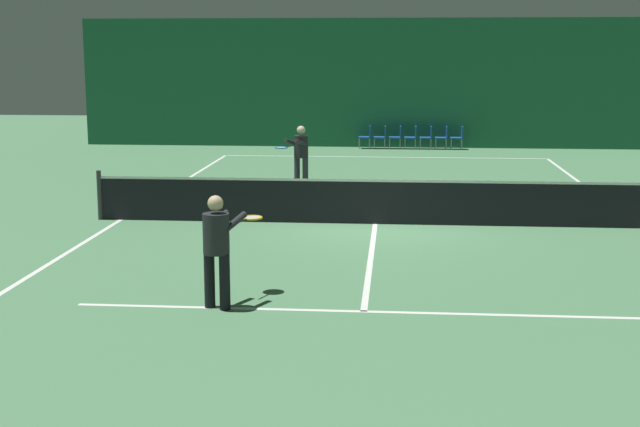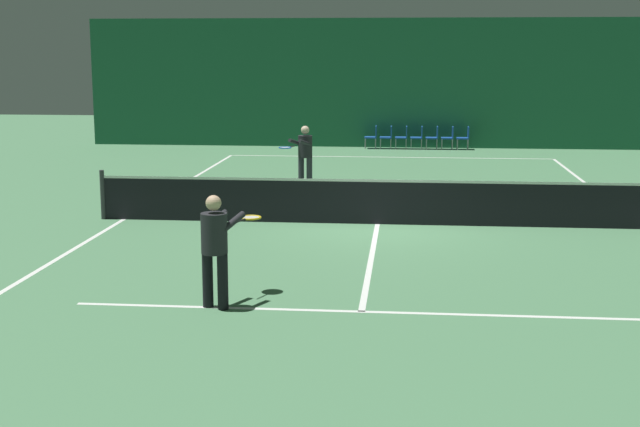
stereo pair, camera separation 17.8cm
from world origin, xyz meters
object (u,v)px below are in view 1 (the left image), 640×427
Objects in this scene: courtside_chair_6 at (459,136)px; tennis_net at (375,200)px; courtside_chair_1 at (382,136)px; courtside_chair_5 at (443,136)px; courtside_chair_4 at (428,136)px; player_far at (300,152)px; player_near at (218,243)px; courtside_chair_2 at (397,136)px; courtside_chair_3 at (412,136)px; courtside_chair_0 at (367,135)px.

tennis_net is at bearing -10.48° from courtside_chair_6.
courtside_chair_5 is (2.26, 0.00, 0.00)m from courtside_chair_1.
courtside_chair_4 and courtside_chair_5 have the same top height.
player_far is 1.96× the size of courtside_chair_4.
courtside_chair_4 is (1.69, 0.00, 0.00)m from courtside_chair_1.
player_near is 1.94× the size of courtside_chair_5.
player_near is 0.99× the size of player_far.
player_far is at bearing -14.78° from courtside_chair_2.
player_far is at bearing 113.51° from tennis_net.
player_near is at bearing -8.33° from courtside_chair_3.
tennis_net is 14.57m from courtside_chair_3.
player_near reaches higher than courtside_chair_0.
courtside_chair_2 is 1.00× the size of courtside_chair_4.
courtside_chair_5 is 0.56m from courtside_chair_6.
player_near is 1.94× the size of courtside_chair_3.
courtside_chair_0 and courtside_chair_2 have the same top height.
courtside_chair_1 is 0.56m from courtside_chair_2.
courtside_chair_1 is at bearing -166.62° from player_far.
player_far is 10.57m from courtside_chair_5.
courtside_chair_0 is 1.00× the size of courtside_chair_3.
courtside_chair_6 is at bearing 90.00° from courtside_chair_2.
courtside_chair_1 is (1.99, 9.67, -0.47)m from player_far.
courtside_chair_6 is (2.26, 0.00, 0.00)m from courtside_chair_2.
courtside_chair_0 is 2.82m from courtside_chair_5.
tennis_net is 14.29× the size of courtside_chair_2.
courtside_chair_1 is 2.82m from courtside_chair_6.
courtside_chair_4 is at bearing -90.00° from courtside_chair_5.
courtside_chair_3 is (3.06, 20.92, -0.47)m from player_near.
courtside_chair_2 is at bearing 14.59° from player_near.
courtside_chair_2 is at bearing 90.00° from courtside_chair_0.
courtside_chair_4 is at bearing 90.00° from courtside_chair_1.
courtside_chair_2 and courtside_chair_6 have the same top height.
tennis_net is 14.29× the size of courtside_chair_6.
player_near reaches higher than courtside_chair_3.
courtside_chair_6 is at bearing 90.00° from courtside_chair_4.
courtside_chair_0 is at bearing -90.00° from courtside_chair_2.
tennis_net is 14.62m from courtside_chair_4.
courtside_chair_6 is (4.81, 9.67, -0.47)m from player_far.
courtside_chair_0 is (-0.69, 14.54, -0.03)m from tennis_net.
courtside_chair_4 and courtside_chair_6 have the same top height.
courtside_chair_3 is at bearing 90.00° from courtside_chair_2.
courtside_chair_2 is at bearing 90.00° from courtside_chair_1.
player_near is at bearing -3.75° from courtside_chair_0.
courtside_chair_0 is at bearing 92.73° from tennis_net.
courtside_chair_1 is at bearing -90.00° from courtside_chair_4.
courtside_chair_2 is (0.43, 14.54, -0.03)m from tennis_net.
courtside_chair_0 is 1.00× the size of courtside_chair_2.
courtside_chair_4 is 1.00× the size of courtside_chair_5.
player_near is 21.23m from courtside_chair_4.
courtside_chair_1 and courtside_chair_6 have the same top height.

